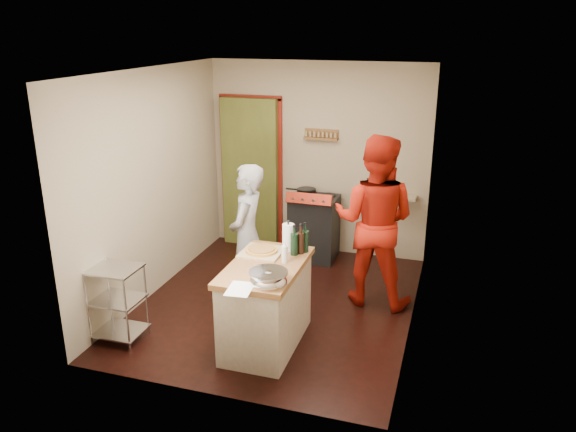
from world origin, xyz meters
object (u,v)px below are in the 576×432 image
at_px(wire_shelving, 117,300).
at_px(stove, 314,227).
at_px(island, 266,302).
at_px(person_red, 374,221).
at_px(person_stripe, 247,236).

bearing_deg(wire_shelving, stove, 63.15).
bearing_deg(island, person_red, 56.19).
height_order(island, person_red, person_red).
bearing_deg(person_stripe, wire_shelving, -42.77).
bearing_deg(person_red, wire_shelving, 39.90).
xyz_separation_m(wire_shelving, person_stripe, (0.96, 1.12, 0.38)).
relative_size(wire_shelving, person_stripe, 0.49).
height_order(stove, person_red, person_red).
relative_size(wire_shelving, person_red, 0.41).
distance_m(stove, person_stripe, 1.59).
distance_m(person_stripe, person_red, 1.42).
xyz_separation_m(wire_shelving, island, (1.44, 0.37, 0.02)).
bearing_deg(wire_shelving, person_red, 35.33).
bearing_deg(island, stove, 92.96).
xyz_separation_m(wire_shelving, person_red, (2.28, 1.62, 0.53)).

